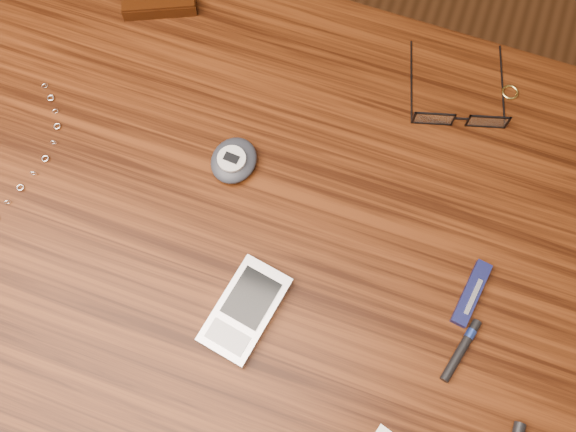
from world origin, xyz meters
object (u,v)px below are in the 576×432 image
object	(u,v)px
pda_phone	(245,310)
eyeglasses	(460,115)
desk	(228,234)
pocket_knife	(471,293)
pedometer	(234,160)

from	to	relation	value
pda_phone	eyeglasses	bearing A→B (deg)	62.58
desk	pocket_knife	xyz separation A→B (m)	(0.32, -0.00, 0.11)
desk	pedometer	size ratio (longest dim) A/B	14.60
desk	eyeglasses	xyz separation A→B (m)	(0.25, 0.22, 0.11)
desk	pedometer	xyz separation A→B (m)	(-0.01, 0.06, 0.11)
pedometer	desk	bearing A→B (deg)	-84.61
desk	pda_phone	xyz separation A→B (m)	(0.08, -0.11, 0.11)
desk	pda_phone	distance (m)	0.17
desk	pedometer	bearing A→B (deg)	95.39
pda_phone	pedometer	size ratio (longest dim) A/B	1.82
eyeglasses	pda_phone	bearing A→B (deg)	-117.42
pedometer	pocket_knife	world-z (taller)	pedometer
pocket_knife	eyeglasses	bearing A→B (deg)	108.02
eyeglasses	pedometer	distance (m)	0.30
pda_phone	pedometer	xyz separation A→B (m)	(-0.08, 0.17, 0.00)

